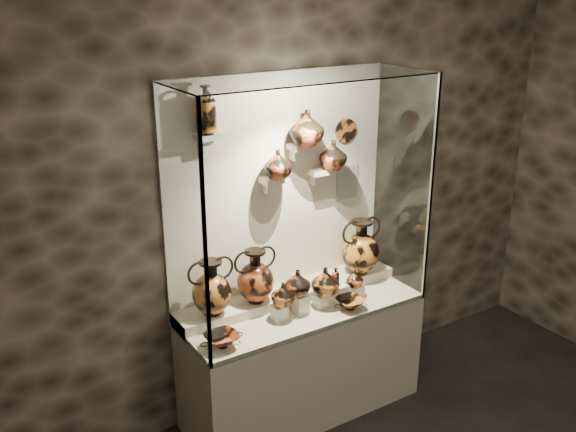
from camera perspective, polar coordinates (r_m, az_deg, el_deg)
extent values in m
cube|color=#2D251C|center=(4.40, -0.90, 2.42)|extent=(5.00, 0.02, 3.20)
cube|color=beige|center=(4.67, 1.28, -12.79)|extent=(1.70, 0.60, 0.80)
cube|color=#C2B696|center=(4.46, 1.32, -8.30)|extent=(1.68, 0.58, 0.03)
cube|color=#C2B696|center=(4.58, 0.11, -7.04)|extent=(1.70, 0.25, 0.10)
cube|color=beige|center=(4.40, -0.86, 2.40)|extent=(1.70, 0.03, 1.60)
cube|color=white|center=(3.92, 3.80, 0.11)|extent=(1.70, 0.01, 1.60)
cube|color=white|center=(3.77, -9.36, -0.93)|extent=(0.01, 0.60, 1.60)
cube|color=white|center=(4.65, 10.14, 3.05)|extent=(0.01, 0.60, 1.60)
cube|color=white|center=(3.96, 1.51, 12.25)|extent=(1.70, 0.60, 0.01)
cube|color=gray|center=(3.53, -7.40, -2.35)|extent=(0.02, 0.02, 1.60)
cube|color=gray|center=(4.45, 12.57, 2.10)|extent=(0.02, 0.02, 1.60)
cube|color=silver|center=(4.29, -0.77, -8.55)|extent=(0.09, 0.09, 0.10)
cube|color=silver|center=(4.36, 1.14, -7.81)|extent=(0.09, 0.09, 0.13)
cube|color=silver|center=(4.46, 2.98, -7.48)|extent=(0.09, 0.09, 0.09)
cube|color=silver|center=(4.54, 4.65, -6.80)|extent=(0.09, 0.09, 0.12)
cube|color=silver|center=(4.62, 6.05, -6.59)|extent=(0.09, 0.09, 0.08)
cube|color=beige|center=(3.97, -7.17, 7.02)|extent=(0.14, 0.12, 0.04)
cube|color=beige|center=(4.26, -1.49, 3.21)|extent=(0.14, 0.12, 0.04)
cube|color=beige|center=(4.31, 0.78, 6.16)|extent=(0.10, 0.12, 0.04)
cube|color=beige|center=(4.46, 2.71, 3.96)|extent=(0.14, 0.12, 0.04)
imported|color=#BE6924|center=(4.23, -0.46, -6.96)|extent=(0.18, 0.18, 0.17)
imported|color=#AE421E|center=(4.29, 0.84, -5.95)|extent=(0.23, 0.23, 0.18)
imported|color=#BE6924|center=(4.39, 3.30, -5.82)|extent=(0.24, 0.24, 0.20)
imported|color=#BE6924|center=(4.55, 5.94, -5.57)|extent=(0.16, 0.16, 0.13)
imported|color=#AE421E|center=(4.20, -0.91, 4.62)|extent=(0.22, 0.22, 0.20)
imported|color=#AE421E|center=(4.25, 1.69, 7.84)|extent=(0.27, 0.27, 0.24)
imported|color=#AE421E|center=(4.44, 4.02, 5.45)|extent=(0.25, 0.25, 0.20)
cylinder|color=#AE5922|center=(4.58, 5.13, 7.57)|extent=(0.17, 0.02, 0.17)
cube|color=beige|center=(4.71, 5.24, 3.02)|extent=(0.19, 0.01, 0.25)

